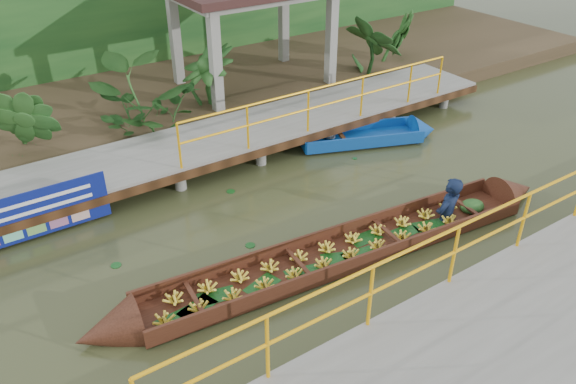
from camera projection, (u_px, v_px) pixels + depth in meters
ground at (291, 235)px, 10.52m from camera, size 80.00×80.00×0.00m
land_strip at (141, 98)px, 15.73m from camera, size 30.00×8.00×0.45m
far_dock at (207, 144)px, 12.72m from camera, size 16.00×2.06×1.66m
near_dock at (517, 340)px, 7.86m from camera, size 18.00×2.40×1.73m
foliage_backdrop at (102, 16)px, 16.58m from camera, size 30.00×0.80×4.00m
vendor_boat at (363, 239)px, 9.99m from camera, size 9.29×1.79×2.15m
moored_blue_boat at (392, 134)px, 13.94m from camera, size 3.55×2.06×0.83m
blue_banner at (23, 217)px, 10.04m from camera, size 3.05×0.04×0.95m
tropical_plants at (205, 75)px, 14.04m from camera, size 14.47×1.47×1.83m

